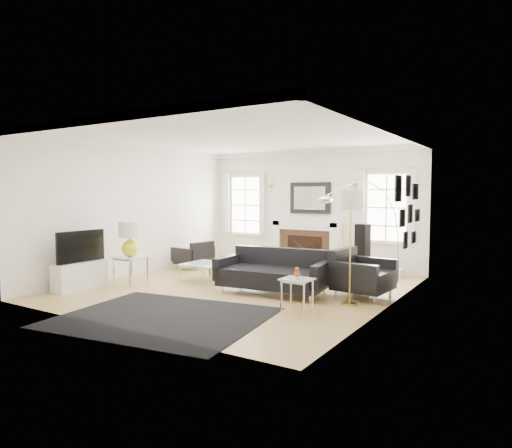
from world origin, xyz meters
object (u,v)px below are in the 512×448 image
Objects in this scene: armchair_right at (360,275)px; arc_floor_lamp at (362,224)px; gourd_lamp at (130,236)px; sofa at (274,273)px; fireplace at (307,244)px; armchair_left at (195,256)px; coffee_table at (207,265)px.

arc_floor_lamp is at bearing 107.94° from armchair_right.
armchair_right is 4.30m from gourd_lamp.
sofa is at bearing 20.24° from gourd_lamp.
sofa is (0.75, -2.85, -0.19)m from fireplace.
armchair_right is 1.90m from arc_floor_lamp.
fireplace is at bearing 132.54° from armchair_right.
fireplace is 1.98× the size of armchair_left.
sofa is at bearing -6.25° from coffee_table.
gourd_lamp reaches higher than coffee_table.
arc_floor_lamp is (1.59, -0.66, 0.58)m from fireplace.
sofa is at bearing -159.10° from armchair_right.
armchair_left is (-2.90, 1.28, -0.05)m from sofa.
fireplace reaches higher than sofa.
fireplace is 4.26m from gourd_lamp.
gourd_lamp reaches higher than armchair_right.
gourd_lamp is (-0.93, -1.14, 0.62)m from coffee_table.
gourd_lamp is at bearing -137.57° from arc_floor_lamp.
armchair_right is (2.13, -2.32, -0.17)m from fireplace.
coffee_table is (-3.05, -0.34, -0.04)m from armchair_right.
fireplace is 2.95m from sofa.
arc_floor_lamp is at bearing 38.60° from coffee_table.
armchair_right reaches higher than sofa.
arc_floor_lamp is (2.52, 2.01, 0.79)m from coffee_table.
armchair_right reaches higher than coffee_table.
armchair_left is 0.81× the size of armchair_right.
fireplace is 2.67m from armchair_left.
armchair_right is (4.28, -0.75, 0.08)m from armchair_left.
gourd_lamp reaches higher than sofa.
arc_floor_lamp reaches higher than gourd_lamp.
sofa is 1.68m from coffee_table.
armchair_left is 3.94m from arc_floor_lamp.
armchair_left is at bearing 97.43° from gourd_lamp.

